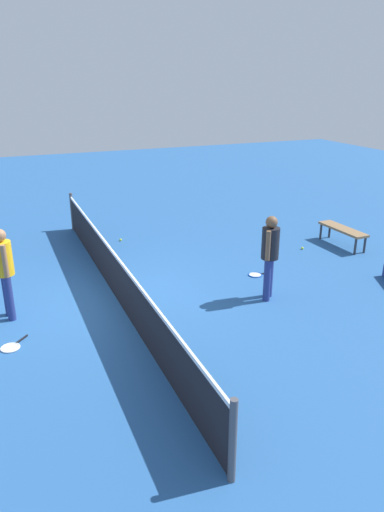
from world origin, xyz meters
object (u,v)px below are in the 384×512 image
Objects in this scene: player_near_side at (270,251)px; tennis_ball_by_net at (121,240)px; courtside_bench at (343,230)px; tennis_racket_near_player at (256,275)px; tennis_racket_far_player at (11,347)px; tennis_ball_midcourt at (302,248)px; player_far_side at (4,266)px.

tennis_ball_by_net is at bearing 21.28° from player_near_side.
player_near_side is 1.13× the size of courtside_bench.
tennis_racket_far_player is at bearing 101.96° from tennis_racket_near_player.
player_near_side reaches higher than tennis_ball_midcourt.
tennis_racket_far_player is (0.01, 4.84, -1.00)m from player_near_side.
tennis_ball_by_net is at bearing -40.66° from player_far_side.
tennis_racket_near_player is 9.07× the size of tennis_ball_by_net.
courtside_bench reaches higher than tennis_ball_by_net.
player_near_side reaches higher than tennis_ball_by_net.
tennis_racket_near_player is 9.07× the size of tennis_ball_midcourt.
tennis_racket_far_player is 5.51m from tennis_ball_by_net.
player_near_side is at bearing -103.27° from player_far_side.
player_near_side is at bearing -158.72° from tennis_ball_by_net.
tennis_ball_midcourt reaches higher than tennis_racket_near_player.
tennis_ball_midcourt is (1.01, -7.12, -0.98)m from player_far_side.
tennis_ball_by_net is (3.48, -2.98, -0.98)m from player_far_side.
tennis_racket_near_player and tennis_racket_far_player have the same top height.
courtside_bench is (-2.60, -5.25, 0.38)m from tennis_ball_by_net.
player_near_side is 4.04m from courtside_bench.
player_near_side is 4.91m from player_far_side.
courtside_bench is at bearing -59.98° from player_near_side.
tennis_ball_midcourt is at bearing -81.89° from player_far_side.
tennis_ball_by_net is at bearing 63.61° from courtside_bench.
tennis_ball_midcourt is (1.03, -1.95, 0.02)m from tennis_racket_near_player.
player_far_side is 25.76× the size of tennis_ball_by_net.
tennis_racket_far_player is at bearing 89.92° from player_near_side.
courtside_bench reaches higher than tennis_ball_midcourt.
courtside_bench is at bearing -97.31° from tennis_ball_midcourt.
tennis_ball_midcourt is at bearing 82.69° from courtside_bench.
tennis_ball_by_net is (4.60, 1.79, -0.98)m from player_near_side.
player_near_side is 5.03m from tennis_ball_by_net.
tennis_ball_midcourt is (-2.46, -4.13, 0.00)m from tennis_ball_by_net.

